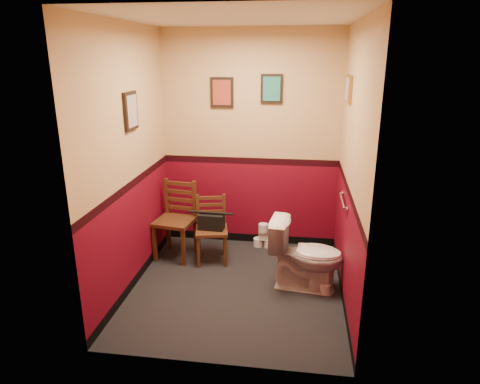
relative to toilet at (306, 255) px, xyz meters
name	(u,v)px	position (x,y,z in m)	size (l,w,h in m)	color
floor	(237,287)	(-0.72, -0.11, -0.38)	(2.20, 2.40, 0.00)	black
ceiling	(236,17)	(-0.72, -0.11, 2.32)	(2.20, 2.40, 0.00)	silver
wall_back	(251,142)	(-0.72, 1.09, 0.97)	(2.20, 2.70, 0.00)	#5E0718
wall_front	(212,207)	(-0.72, -1.31, 0.97)	(2.20, 2.70, 0.00)	#5E0718
wall_left	(129,162)	(-1.82, -0.11, 0.97)	(2.40, 2.70, 0.00)	#5E0718
wall_right	(352,170)	(0.38, -0.11, 0.97)	(2.40, 2.70, 0.00)	#5E0718
grab_bar	(343,201)	(0.35, 0.14, 0.57)	(0.05, 0.56, 0.06)	silver
framed_print_back_a	(222,92)	(-1.07, 1.07, 1.57)	(0.28, 0.04, 0.36)	black
framed_print_back_b	(272,89)	(-0.47, 1.07, 1.62)	(0.26, 0.04, 0.34)	black
framed_print_left	(131,111)	(-1.80, -0.01, 1.47)	(0.04, 0.30, 0.38)	black
framed_print_right	(349,89)	(0.36, 0.49, 1.67)	(0.04, 0.34, 0.28)	olive
toilet	(306,255)	(0.00, 0.00, 0.00)	(0.43, 0.77, 0.75)	white
toilet_brush	(325,288)	(0.21, -0.10, -0.31)	(0.11, 0.11, 0.40)	silver
chair_left	(176,220)	(-1.56, 0.56, 0.09)	(0.50, 0.50, 0.94)	#4E2C17
chair_right	(212,229)	(-1.11, 0.50, 0.02)	(0.44, 0.44, 0.79)	#4E2C17
handbag	(211,222)	(-1.11, 0.47, 0.13)	(0.30, 0.16, 0.22)	black
tp_stack	(263,237)	(-0.53, 0.95, -0.24)	(0.25, 0.15, 0.33)	silver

